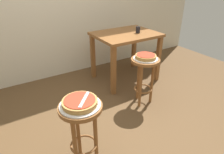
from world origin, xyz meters
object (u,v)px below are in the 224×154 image
pizza_foreground (80,102)px  cup_near_edge (138,30)px  pizza_server_knife (84,99)px  serving_plate_middle (146,59)px  stool_middle (144,71)px  stool_foreground (82,122)px  serving_plate_foreground (80,105)px  pizza_middle (146,56)px  dining_table (126,41)px

pizza_foreground → cup_near_edge: (1.42, 1.09, 0.14)m
pizza_foreground → pizza_server_knife: 0.04m
pizza_foreground → pizza_server_knife: bearing=-33.7°
serving_plate_middle → cup_near_edge: size_ratio=3.16×
stool_middle → serving_plate_middle: serving_plate_middle is taller
stool_middle → cup_near_edge: 0.79m
pizza_foreground → stool_foreground: bearing=180.0°
pizza_foreground → pizza_server_knife: (0.03, -0.02, 0.03)m
serving_plate_middle → serving_plate_foreground: bearing=-156.2°
serving_plate_foreground → serving_plate_middle: (1.07, 0.47, 0.00)m
serving_plate_foreground → pizza_foreground: bearing=0.0°
pizza_middle → pizza_server_knife: 1.15m
dining_table → pizza_server_knife: dining_table is taller
stool_middle → dining_table: 0.75m
pizza_middle → pizza_server_knife: pizza_server_knife is taller
serving_plate_middle → pizza_middle: pizza_middle is taller
stool_middle → pizza_server_knife: 1.17m
dining_table → pizza_middle: bearing=-105.7°
stool_foreground → pizza_server_knife: 0.23m
pizza_middle → pizza_foreground: bearing=-156.2°
stool_foreground → serving_plate_foreground: (0.00, 0.00, 0.18)m
serving_plate_middle → pizza_foreground: bearing=-156.2°
serving_plate_foreground → serving_plate_middle: bearing=23.8°
stool_foreground → serving_plate_foreground: 0.18m
serving_plate_middle → pizza_middle: (0.00, 0.00, 0.03)m
stool_middle → dining_table: bearing=74.3°
pizza_middle → cup_near_edge: (0.36, 0.61, 0.14)m
stool_foreground → cup_near_edge: bearing=37.3°
cup_near_edge → stool_foreground: bearing=-142.7°
serving_plate_foreground → dining_table: 1.72m
pizza_server_knife → stool_foreground: bearing=98.4°
stool_middle → pizza_middle: size_ratio=2.49×
dining_table → pizza_server_knife: (-1.24, -1.19, 0.06)m
stool_foreground → cup_near_edge: size_ratio=6.63×
stool_foreground → serving_plate_foreground: bearing=0.0°
dining_table → pizza_server_knife: bearing=-136.1°
pizza_foreground → serving_plate_foreground: bearing=0.0°
stool_middle → pizza_foreground: bearing=-156.2°
stool_middle → cup_near_edge: (0.36, 0.61, 0.35)m
stool_foreground → pizza_middle: 1.19m
serving_plate_foreground → pizza_foreground: 0.03m
serving_plate_foreground → dining_table: bearing=42.8°
pizza_middle → pizza_server_knife: size_ratio=1.15×
pizza_middle → dining_table: size_ratio=0.27×
pizza_foreground → serving_plate_middle: (1.07, 0.47, -0.03)m
serving_plate_middle → dining_table: 0.73m
stool_foreground → dining_table: 1.73m
pizza_foreground → serving_plate_middle: bearing=23.8°
stool_foreground → stool_middle: bearing=23.8°
stool_middle → stool_foreground: bearing=-156.2°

